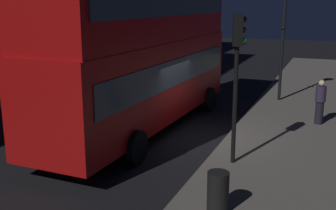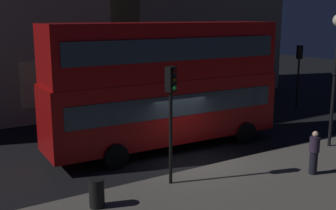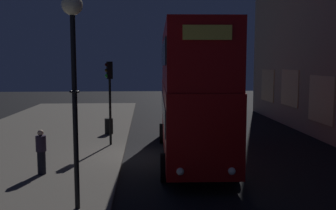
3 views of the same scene
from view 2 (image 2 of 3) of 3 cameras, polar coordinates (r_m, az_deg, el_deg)
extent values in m
plane|color=black|center=(17.45, 3.16, -7.73)|extent=(80.00, 80.00, 0.00)
cube|color=#F9E09E|center=(24.06, -16.15, 2.83)|extent=(2.88, 0.06, 2.54)
cube|color=#F9E09E|center=(29.00, 0.80, 5.03)|extent=(1.65, 0.06, 2.59)
cube|color=#F2D18C|center=(30.43, 4.90, 5.89)|extent=(1.65, 0.06, 2.25)
cube|color=#F2D18C|center=(32.07, 8.61, 5.79)|extent=(1.65, 0.06, 2.30)
cube|color=#F2D18C|center=(33.77, 11.97, 6.39)|extent=(1.65, 0.06, 2.29)
cube|color=#9E0C0C|center=(18.64, -0.37, -0.42)|extent=(10.81, 2.80, 2.74)
cube|color=#9E0C0C|center=(18.26, -0.38, 7.44)|extent=(10.59, 2.75, 2.37)
cube|color=#2D3842|center=(18.57, -0.37, 0.61)|extent=(9.95, 2.84, 0.90)
cube|color=#2D3842|center=(18.25, -0.38, 7.81)|extent=(9.95, 2.84, 0.90)
cube|color=#F2D84C|center=(21.36, 12.25, 9.60)|extent=(0.13, 1.48, 0.44)
sphere|color=white|center=(22.57, 10.55, -1.07)|extent=(0.24, 0.24, 0.24)
sphere|color=white|center=(21.42, 13.32, -1.90)|extent=(0.24, 0.24, 0.24)
cylinder|color=black|center=(21.95, 6.25, -2.25)|extent=(1.01, 0.27, 1.01)
cylinder|color=black|center=(20.03, 10.60, -3.79)|extent=(1.01, 0.27, 1.01)
cylinder|color=black|center=(18.91, -10.12, -4.72)|extent=(1.01, 0.27, 1.01)
cylinder|color=black|center=(16.64, -7.04, -6.97)|extent=(1.01, 0.27, 1.01)
cylinder|color=black|center=(14.48, 0.37, -4.57)|extent=(0.12, 0.12, 3.28)
cube|color=black|center=(14.03, 0.38, 3.54)|extent=(0.38, 0.34, 0.85)
sphere|color=black|center=(13.90, 0.84, 4.58)|extent=(0.17, 0.17, 0.17)
sphere|color=black|center=(13.93, 0.84, 3.48)|extent=(0.17, 0.17, 0.17)
sphere|color=green|center=(13.98, 0.83, 2.39)|extent=(0.17, 0.17, 0.17)
cylinder|color=black|center=(28.04, 17.21, 2.73)|extent=(0.12, 0.12, 3.22)
cube|color=black|center=(27.80, 17.47, 6.87)|extent=(0.38, 0.34, 0.85)
sphere|color=black|center=(27.90, 17.34, 7.45)|extent=(0.17, 0.17, 0.17)
sphere|color=black|center=(27.92, 17.31, 6.90)|extent=(0.17, 0.17, 0.17)
sphere|color=green|center=(27.95, 17.27, 6.35)|extent=(0.17, 0.17, 0.17)
cylinder|color=black|center=(19.86, 21.62, 2.19)|extent=(0.14, 0.14, 5.34)
torus|color=black|center=(19.77, 21.75, 3.94)|extent=(0.28, 0.28, 0.06)
cylinder|color=black|center=(16.62, 19.15, -7.44)|extent=(0.30, 0.30, 0.85)
cylinder|color=#2D2338|center=(16.40, 19.32, -5.08)|extent=(0.37, 0.37, 0.58)
sphere|color=beige|center=(16.29, 19.42, -3.75)|extent=(0.22, 0.22, 0.22)
cylinder|color=black|center=(13.33, -9.68, -11.72)|extent=(0.48, 0.48, 0.90)
camera|label=1|loc=(9.99, -52.42, -0.48)|focal=44.68mm
camera|label=3|loc=(29.58, 30.98, 7.01)|focal=40.67mm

